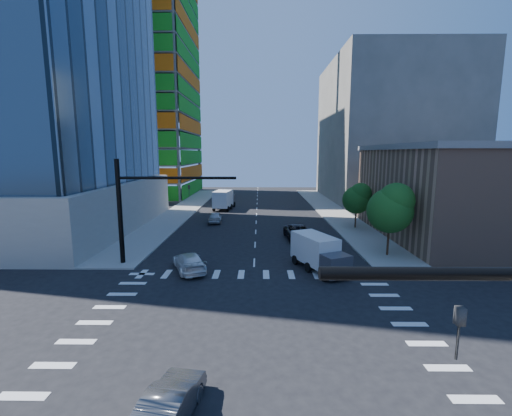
{
  "coord_description": "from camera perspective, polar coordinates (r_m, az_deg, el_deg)",
  "views": [
    {
      "loc": [
        0.46,
        -17.2,
        9.62
      ],
      "look_at": [
        0.2,
        8.0,
        5.56
      ],
      "focal_mm": 24.0,
      "sensor_mm": 36.0,
      "label": 1
    }
  ],
  "objects": [
    {
      "name": "ground",
      "position": [
        19.71,
        -0.87,
        -20.06
      ],
      "size": [
        160.0,
        160.0,
        0.0
      ],
      "primitive_type": "plane",
      "color": "black",
      "rests_on": "ground"
    },
    {
      "name": "road_markings",
      "position": [
        19.71,
        -0.87,
        -20.05
      ],
      "size": [
        20.0,
        20.0,
        0.01
      ],
      "primitive_type": "cube",
      "color": "silver",
      "rests_on": "ground"
    },
    {
      "name": "sidewalk_ne",
      "position": [
        59.23,
        12.31,
        -0.34
      ],
      "size": [
        5.0,
        60.0,
        0.15
      ],
      "primitive_type": "cube",
      "color": "gray",
      "rests_on": "ground"
    },
    {
      "name": "sidewalk_nw",
      "position": [
        59.42,
        -12.02,
        -0.3
      ],
      "size": [
        5.0,
        60.0,
        0.15
      ],
      "primitive_type": "cube",
      "color": "gray",
      "rests_on": "ground"
    },
    {
      "name": "construction_building",
      "position": [
        85.22,
        -19.6,
        18.77
      ],
      "size": [
        25.16,
        34.5,
        70.6
      ],
      "color": "slate",
      "rests_on": "ground"
    },
    {
      "name": "commercial_building",
      "position": [
        46.45,
        32.51,
        2.39
      ],
      "size": [
        20.5,
        22.5,
        10.6
      ],
      "color": "#A1765D",
      "rests_on": "ground"
    },
    {
      "name": "bg_building_ne",
      "position": [
        77.05,
        21.2,
        11.8
      ],
      "size": [
        24.0,
        30.0,
        28.0
      ],
      "primitive_type": "cube",
      "color": "#615E57",
      "rests_on": "ground"
    },
    {
      "name": "signal_mast_nw",
      "position": [
        30.82,
        -19.25,
        0.94
      ],
      "size": [
        10.2,
        0.4,
        9.0
      ],
      "color": "black",
      "rests_on": "sidewalk_nw"
    },
    {
      "name": "tree_south",
      "position": [
        33.77,
        21.71,
        0.09
      ],
      "size": [
        4.16,
        4.16,
        6.82
      ],
      "color": "#382316",
      "rests_on": "sidewalk_ne"
    },
    {
      "name": "tree_north",
      "position": [
        45.23,
        16.59,
        1.61
      ],
      "size": [
        3.54,
        3.52,
        5.78
      ],
      "color": "#382316",
      "rests_on": "sidewalk_ne"
    },
    {
      "name": "car_nb_far",
      "position": [
        38.66,
        7.12,
        -4.11
      ],
      "size": [
        3.23,
        6.0,
        1.6
      ],
      "primitive_type": "imported",
      "rotation": [
        0.0,
        0.0,
        0.1
      ],
      "color": "black",
      "rests_on": "ground"
    },
    {
      "name": "car_sb_near",
      "position": [
        29.09,
        -11.1,
        -8.79
      ],
      "size": [
        3.92,
        5.54,
        1.49
      ],
      "primitive_type": "imported",
      "rotation": [
        0.0,
        0.0,
        3.54
      ],
      "color": "white",
      "rests_on": "ground"
    },
    {
      "name": "car_sb_mid",
      "position": [
        48.15,
        -6.78,
        -1.53
      ],
      "size": [
        1.96,
        4.51,
        1.51
      ],
      "primitive_type": "imported",
      "rotation": [
        0.0,
        0.0,
        3.18
      ],
      "color": "#ACB0B4",
      "rests_on": "ground"
    },
    {
      "name": "car_sb_cross",
      "position": [
        14.43,
        -14.36,
        -29.3
      ],
      "size": [
        2.12,
        4.49,
        1.42
      ],
      "primitive_type": "imported",
      "rotation": [
        0.0,
        0.0,
        2.99
      ],
      "color": "#494A4E",
      "rests_on": "ground"
    },
    {
      "name": "box_truck_near",
      "position": [
        28.77,
        10.7,
        -7.91
      ],
      "size": [
        4.31,
        5.9,
        2.85
      ],
      "rotation": [
        0.0,
        0.0,
        0.42
      ],
      "color": "black",
      "rests_on": "ground"
    },
    {
      "name": "box_truck_far",
      "position": [
        59.57,
        -5.27,
        1.24
      ],
      "size": [
        3.52,
        6.61,
        3.31
      ],
      "rotation": [
        0.0,
        0.0,
        3.0
      ],
      "color": "black",
      "rests_on": "ground"
    }
  ]
}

